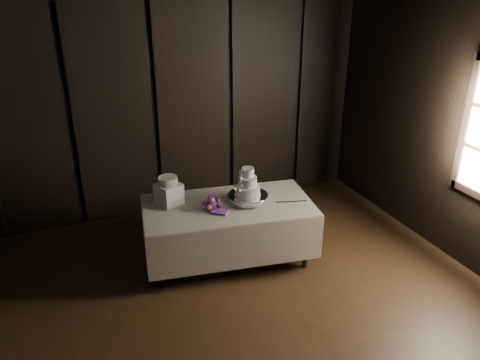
{
  "coord_description": "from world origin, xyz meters",
  "views": [
    {
      "loc": [
        -1.29,
        -2.72,
        3.25
      ],
      "look_at": [
        0.55,
        1.88,
        1.05
      ],
      "focal_mm": 35.0,
      "sensor_mm": 36.0,
      "label": 1
    }
  ],
  "objects_px": {
    "box_pedestal": "(169,194)",
    "small_cake": "(168,181)",
    "cake_stand": "(248,198)",
    "bouquet": "(212,205)",
    "wedding_cake": "(246,185)",
    "display_table": "(228,230)"
  },
  "relations": [
    {
      "from": "box_pedestal",
      "to": "small_cake",
      "type": "xyz_separation_m",
      "value": [
        0.0,
        0.0,
        0.17
      ]
    },
    {
      "from": "cake_stand",
      "to": "bouquet",
      "type": "bearing_deg",
      "value": -175.81
    },
    {
      "from": "box_pedestal",
      "to": "small_cake",
      "type": "height_order",
      "value": "small_cake"
    },
    {
      "from": "cake_stand",
      "to": "small_cake",
      "type": "distance_m",
      "value": 0.96
    },
    {
      "from": "cake_stand",
      "to": "wedding_cake",
      "type": "relative_size",
      "value": 1.4
    },
    {
      "from": "wedding_cake",
      "to": "small_cake",
      "type": "xyz_separation_m",
      "value": [
        -0.85,
        0.31,
        0.07
      ]
    },
    {
      "from": "box_pedestal",
      "to": "small_cake",
      "type": "bearing_deg",
      "value": 0.0
    },
    {
      "from": "box_pedestal",
      "to": "small_cake",
      "type": "relative_size",
      "value": 1.16
    },
    {
      "from": "wedding_cake",
      "to": "small_cake",
      "type": "bearing_deg",
      "value": 154.04
    },
    {
      "from": "wedding_cake",
      "to": "display_table",
      "type": "bearing_deg",
      "value": 165.91
    },
    {
      "from": "box_pedestal",
      "to": "small_cake",
      "type": "distance_m",
      "value": 0.17
    },
    {
      "from": "cake_stand",
      "to": "small_cake",
      "type": "relative_size",
      "value": 2.16
    },
    {
      "from": "display_table",
      "to": "bouquet",
      "type": "bearing_deg",
      "value": -158.63
    },
    {
      "from": "bouquet",
      "to": "box_pedestal",
      "type": "height_order",
      "value": "box_pedestal"
    },
    {
      "from": "cake_stand",
      "to": "small_cake",
      "type": "xyz_separation_m",
      "value": [
        -0.88,
        0.3,
        0.25
      ]
    },
    {
      "from": "cake_stand",
      "to": "wedding_cake",
      "type": "distance_m",
      "value": 0.18
    },
    {
      "from": "bouquet",
      "to": "small_cake",
      "type": "distance_m",
      "value": 0.58
    },
    {
      "from": "bouquet",
      "to": "small_cake",
      "type": "relative_size",
      "value": 1.75
    },
    {
      "from": "wedding_cake",
      "to": "bouquet",
      "type": "height_order",
      "value": "wedding_cake"
    },
    {
      "from": "display_table",
      "to": "bouquet",
      "type": "height_order",
      "value": "bouquet"
    },
    {
      "from": "display_table",
      "to": "cake_stand",
      "type": "height_order",
      "value": "cake_stand"
    },
    {
      "from": "wedding_cake",
      "to": "small_cake",
      "type": "height_order",
      "value": "wedding_cake"
    }
  ]
}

